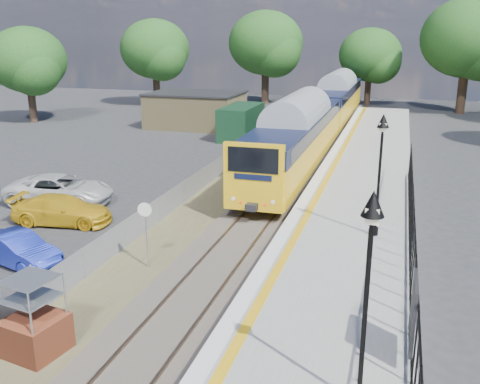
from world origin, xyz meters
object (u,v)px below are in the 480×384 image
at_px(brick_plinth, 34,318).
at_px(speed_sign, 146,225).
at_px(victorian_lamp_north, 381,147).
at_px(car_blue, 17,249).
at_px(victorian_lamp_south, 370,251).
at_px(train, 322,112).
at_px(car_yellow, 62,210).
at_px(car_white, 60,190).

relative_size(brick_plinth, speed_sign, 0.88).
distance_m(brick_plinth, speed_sign, 5.79).
relative_size(victorian_lamp_north, car_blue, 1.25).
distance_m(victorian_lamp_south, car_blue, 14.36).
xyz_separation_m(train, brick_plinth, (-2.93, -31.53, -1.27)).
bearing_deg(speed_sign, car_yellow, 140.06).
bearing_deg(train, victorian_lamp_north, -76.64).
height_order(speed_sign, car_yellow, speed_sign).
relative_size(speed_sign, car_yellow, 0.57).
bearing_deg(victorian_lamp_north, car_yellow, -179.29).
height_order(speed_sign, car_blue, speed_sign).
relative_size(speed_sign, car_white, 0.48).
bearing_deg(victorian_lamp_south, car_yellow, 144.56).
relative_size(train, brick_plinth, 18.21).
relative_size(victorian_lamp_south, car_white, 0.87).
bearing_deg(victorian_lamp_south, train, 99.66).
height_order(car_yellow, car_white, car_white).
relative_size(victorian_lamp_south, victorian_lamp_north, 1.00).
xyz_separation_m(victorian_lamp_north, speed_sign, (-7.80, -3.47, -2.60)).
relative_size(victorian_lamp_north, brick_plinth, 2.05).
distance_m(brick_plinth, car_white, 13.64).
distance_m(victorian_lamp_south, car_yellow, 17.34).
distance_m(train, car_yellow, 24.04).
bearing_deg(car_blue, victorian_lamp_south, -97.80).
distance_m(brick_plinth, car_blue, 6.40).
xyz_separation_m(victorian_lamp_south, car_blue, (-12.75, 5.50, -3.69)).
bearing_deg(car_blue, train, 0.41).
height_order(train, speed_sign, train).
bearing_deg(train, brick_plinth, -95.31).
relative_size(speed_sign, car_blue, 0.69).
height_order(victorian_lamp_south, victorian_lamp_north, same).
height_order(victorian_lamp_south, car_yellow, victorian_lamp_south).
bearing_deg(victorian_lamp_north, car_white, 171.34).
distance_m(brick_plinth, car_yellow, 10.53).
bearing_deg(car_yellow, car_blue, -174.38).
relative_size(victorian_lamp_south, train, 0.11).
height_order(brick_plinth, car_blue, brick_plinth).
xyz_separation_m(brick_plinth, car_blue, (-4.31, 4.71, -0.47)).
xyz_separation_m(speed_sign, car_yellow, (-5.81, 3.30, -1.05)).
bearing_deg(car_white, speed_sign, -135.46).
height_order(train, car_blue, train).
xyz_separation_m(victorian_lamp_south, car_yellow, (-13.81, 9.83, -3.65)).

